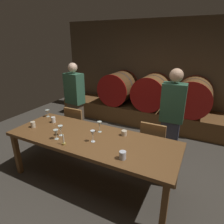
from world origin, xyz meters
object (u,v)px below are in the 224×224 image
(guest_right, at_px, (171,117))
(cup_center_left, at_px, (53,120))
(wine_glass_right, at_px, (100,124))
(cup_far_left, at_px, (33,125))
(chair_right, at_px, (153,143))
(wine_barrel_center, at_px, (152,92))
(cup_far_right, at_px, (123,155))
(wine_glass_left, at_px, (61,128))
(wine_glass_center, at_px, (56,133))
(chair_left, at_px, (77,125))
(wine_glass_far_left, at_px, (47,112))
(wine_glass_far_right, at_px, (93,134))
(dining_table, at_px, (92,141))
(candle_center, at_px, (64,141))
(wine_barrel_right, at_px, (193,97))
(wine_barrel_left, at_px, (118,88))
(cup_center_right, at_px, (124,133))
(guest_left, at_px, (75,102))

(guest_right, xyz_separation_m, cup_center_left, (-1.81, -0.89, -0.06))
(wine_glass_right, height_order, cup_far_left, wine_glass_right)
(chair_right, xyz_separation_m, wine_glass_right, (-0.73, -0.50, 0.40))
(wine_barrel_center, relative_size, cup_far_right, 8.58)
(wine_glass_left, distance_m, wine_glass_center, 0.12)
(chair_left, bearing_deg, cup_far_right, 145.15)
(guest_right, relative_size, wine_glass_left, 10.57)
(guest_right, xyz_separation_m, wine_glass_right, (-0.92, -0.85, 0.02))
(wine_glass_far_left, distance_m, cup_center_left, 0.33)
(chair_left, distance_m, wine_glass_far_right, 1.26)
(dining_table, bearing_deg, wine_glass_center, -147.32)
(wine_barrel_center, xyz_separation_m, dining_table, (-0.16, -2.58, -0.17))
(candle_center, xyz_separation_m, cup_far_right, (0.85, 0.06, 0.00))
(dining_table, relative_size, wine_glass_left, 15.89)
(wine_barrel_right, height_order, guest_right, guest_right)
(wine_barrel_left, relative_size, wine_barrel_right, 1.00)
(wine_glass_center, height_order, cup_far_left, wine_glass_center)
(chair_right, height_order, wine_glass_center, wine_glass_center)
(wine_glass_far_left, xyz_separation_m, cup_far_left, (0.12, -0.45, -0.05))
(wine_glass_center, xyz_separation_m, cup_center_left, (-0.46, 0.43, -0.05))
(dining_table, relative_size, candle_center, 13.85)
(wine_glass_right, relative_size, cup_center_right, 2.14)
(dining_table, height_order, chair_right, chair_right)
(chair_right, height_order, cup_far_right, chair_right)
(chair_left, distance_m, cup_center_left, 0.64)
(wine_barrel_right, relative_size, guest_left, 0.52)
(guest_left, distance_m, wine_glass_center, 1.48)
(wine_barrel_center, height_order, guest_right, guest_right)
(cup_far_right, bearing_deg, chair_left, 145.11)
(cup_far_right, bearing_deg, wine_glass_far_right, 160.40)
(wine_barrel_center, relative_size, cup_center_right, 10.63)
(wine_barrel_center, xyz_separation_m, guest_left, (-1.25, -1.52, -0.01))
(dining_table, height_order, cup_far_right, cup_far_right)
(cup_far_right, bearing_deg, wine_barrel_left, 116.00)
(wine_barrel_center, bearing_deg, candle_center, -97.41)
(chair_right, relative_size, wine_glass_far_left, 6.62)
(chair_right, distance_m, cup_center_left, 1.74)
(dining_table, distance_m, chair_right, 1.05)
(candle_center, relative_size, cup_far_left, 1.89)
(wine_glass_left, bearing_deg, chair_left, 113.04)
(cup_center_right, bearing_deg, candle_center, -135.33)
(wine_barrel_right, bearing_deg, wine_glass_far_right, -111.46)
(wine_barrel_center, bearing_deg, cup_center_right, -83.96)
(wine_barrel_right, height_order, cup_far_right, wine_barrel_right)
(dining_table, xyz_separation_m, wine_glass_left, (-0.43, -0.15, 0.18))
(guest_left, relative_size, wine_glass_far_left, 12.53)
(wine_barrel_left, height_order, dining_table, wine_barrel_left)
(guest_left, bearing_deg, cup_far_right, 149.97)
(wine_glass_far_left, height_order, cup_center_right, wine_glass_far_left)
(wine_glass_left, distance_m, cup_far_right, 1.07)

